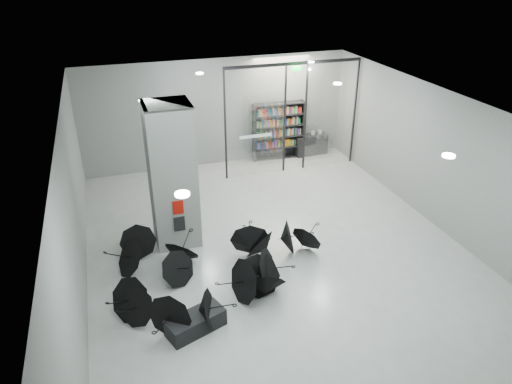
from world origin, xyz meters
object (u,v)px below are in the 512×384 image
object	(u,v)px
column	(172,176)
shop_counter	(310,144)
bookshelf	(278,131)
bench	(196,323)
umbrella_cluster	(215,273)

from	to	relation	value
column	shop_counter	bearing A→B (deg)	37.12
column	bookshelf	world-z (taller)	column
column	shop_counter	world-z (taller)	column
bench	bookshelf	xyz separation A→B (m)	(5.10, 8.53, 0.91)
bench	umbrella_cluster	world-z (taller)	umbrella_cluster
column	bench	xyz separation A→B (m)	(-0.25, -3.78, -1.79)
column	bench	size ratio (longest dim) A/B	3.13
bookshelf	shop_counter	distance (m)	1.54
bench	bookshelf	distance (m)	9.98
column	umbrella_cluster	size ratio (longest dim) A/B	0.67
shop_counter	column	bearing A→B (deg)	-146.97
bench	shop_counter	xyz separation A→B (m)	(6.47, 8.48, 0.20)
umbrella_cluster	shop_counter	bearing A→B (deg)	50.97
bookshelf	shop_counter	xyz separation A→B (m)	(1.37, -0.04, -0.71)
bench	shop_counter	size ratio (longest dim) A/B	0.95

